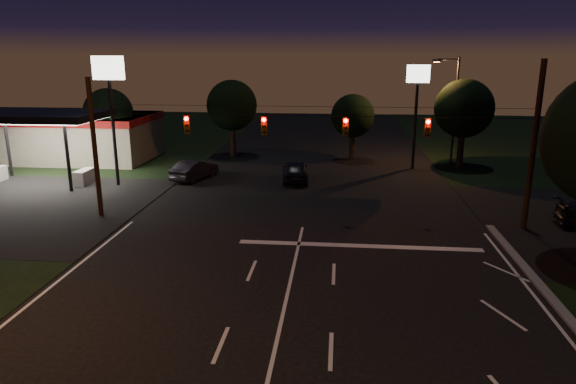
# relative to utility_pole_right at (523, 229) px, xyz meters

# --- Properties ---
(stop_bar) EXTENTS (12.00, 0.50, 0.01)m
(stop_bar) POSITION_rel_utility_pole_right_xyz_m (-9.00, -3.50, 0.01)
(stop_bar) COLOR silver
(stop_bar) RESTS_ON ground
(utility_pole_right) EXTENTS (0.30, 0.30, 9.00)m
(utility_pole_right) POSITION_rel_utility_pole_right_xyz_m (0.00, 0.00, 0.00)
(utility_pole_right) COLOR black
(utility_pole_right) RESTS_ON ground
(utility_pole_left) EXTENTS (0.28, 0.28, 8.00)m
(utility_pole_left) POSITION_rel_utility_pole_right_xyz_m (-24.00, 0.00, 0.00)
(utility_pole_left) COLOR black
(utility_pole_left) RESTS_ON ground
(signal_span) EXTENTS (24.00, 0.40, 1.56)m
(signal_span) POSITION_rel_utility_pole_right_xyz_m (-12.00, -0.04, 5.50)
(signal_span) COLOR black
(signal_span) RESTS_ON ground
(gas_station) EXTENTS (14.20, 16.10, 5.25)m
(gas_station) POSITION_rel_utility_pole_right_xyz_m (-33.86, 15.39, 2.38)
(gas_station) COLOR gray
(gas_station) RESTS_ON ground
(pole_sign_left_near) EXTENTS (2.20, 0.30, 9.10)m
(pole_sign_left_near) POSITION_rel_utility_pole_right_xyz_m (-26.00, 7.00, 6.98)
(pole_sign_left_near) COLOR black
(pole_sign_left_near) RESTS_ON ground
(pole_sign_right) EXTENTS (1.80, 0.30, 8.40)m
(pole_sign_right) POSITION_rel_utility_pole_right_xyz_m (-4.00, 15.00, 6.24)
(pole_sign_right) COLOR black
(pole_sign_right) RESTS_ON ground
(street_light_right_far) EXTENTS (2.20, 0.35, 9.00)m
(street_light_right_far) POSITION_rel_utility_pole_right_xyz_m (-0.76, 17.00, 5.24)
(street_light_right_far) COLOR black
(street_light_right_far) RESTS_ON ground
(tree_far_a) EXTENTS (4.20, 4.20, 6.42)m
(tree_far_a) POSITION_rel_utility_pole_right_xyz_m (-29.98, 15.12, 4.26)
(tree_far_a) COLOR black
(tree_far_a) RESTS_ON ground
(tree_far_b) EXTENTS (4.60, 4.60, 6.98)m
(tree_far_b) POSITION_rel_utility_pole_right_xyz_m (-19.98, 19.13, 4.61)
(tree_far_b) COLOR black
(tree_far_b) RESTS_ON ground
(tree_far_c) EXTENTS (3.80, 3.80, 5.86)m
(tree_far_c) POSITION_rel_utility_pole_right_xyz_m (-8.98, 18.10, 3.90)
(tree_far_c) COLOR black
(tree_far_c) RESTS_ON ground
(tree_far_d) EXTENTS (4.80, 4.80, 7.30)m
(tree_far_d) POSITION_rel_utility_pole_right_xyz_m (0.02, 16.13, 4.83)
(tree_far_d) COLOR black
(tree_far_d) RESTS_ON ground
(tree_far_e) EXTENTS (4.00, 4.00, 6.18)m
(tree_far_e) POSITION_rel_utility_pole_right_xyz_m (8.02, 14.11, 4.11)
(tree_far_e) COLOR black
(tree_far_e) RESTS_ON ground
(car_oncoming_a) EXTENTS (2.36, 4.82, 1.58)m
(car_oncoming_a) POSITION_rel_utility_pole_right_xyz_m (-13.35, 9.58, 0.79)
(car_oncoming_a) COLOR black
(car_oncoming_a) RESTS_ON ground
(car_oncoming_b) EXTENTS (2.89, 4.73, 1.47)m
(car_oncoming_b) POSITION_rel_utility_pole_right_xyz_m (-21.00, 9.47, 0.74)
(car_oncoming_b) COLOR black
(car_oncoming_b) RESTS_ON ground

